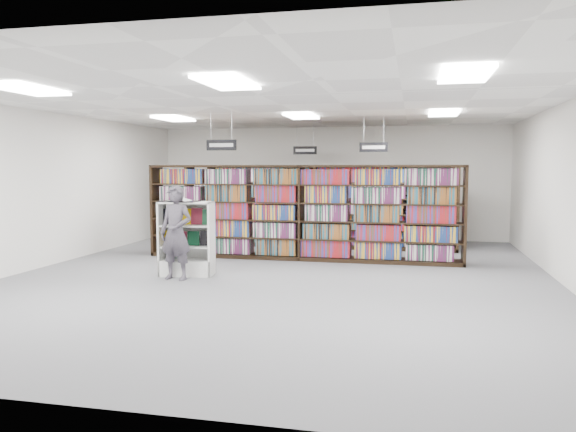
% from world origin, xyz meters
% --- Properties ---
extents(floor, '(12.00, 12.00, 0.00)m').
position_xyz_m(floor, '(0.00, 0.00, 0.00)').
color(floor, '#5A5A60').
rests_on(floor, ground).
extents(ceiling, '(10.00, 12.00, 0.10)m').
position_xyz_m(ceiling, '(0.00, 0.00, 3.20)').
color(ceiling, silver).
rests_on(ceiling, wall_back).
extents(wall_back, '(10.00, 0.10, 3.20)m').
position_xyz_m(wall_back, '(0.00, 6.00, 1.60)').
color(wall_back, white).
rests_on(wall_back, ground).
extents(wall_front, '(10.00, 0.10, 3.20)m').
position_xyz_m(wall_front, '(0.00, -6.00, 1.60)').
color(wall_front, white).
rests_on(wall_front, ground).
extents(wall_left, '(0.10, 12.00, 3.20)m').
position_xyz_m(wall_left, '(-5.00, 0.00, 1.60)').
color(wall_left, white).
rests_on(wall_left, ground).
extents(wall_right, '(0.10, 12.00, 3.20)m').
position_xyz_m(wall_right, '(5.00, 0.00, 1.60)').
color(wall_right, white).
rests_on(wall_right, ground).
extents(bookshelf_row_near, '(7.00, 0.60, 2.10)m').
position_xyz_m(bookshelf_row_near, '(0.00, 2.00, 1.05)').
color(bookshelf_row_near, black).
rests_on(bookshelf_row_near, floor).
extents(bookshelf_row_mid, '(7.00, 0.60, 2.10)m').
position_xyz_m(bookshelf_row_mid, '(0.00, 4.00, 1.05)').
color(bookshelf_row_mid, black).
rests_on(bookshelf_row_mid, floor).
extents(bookshelf_row_far, '(7.00, 0.60, 2.10)m').
position_xyz_m(bookshelf_row_far, '(0.00, 5.70, 1.05)').
color(bookshelf_row_far, black).
rests_on(bookshelf_row_far, floor).
extents(aisle_sign_left, '(0.65, 0.02, 0.80)m').
position_xyz_m(aisle_sign_left, '(-1.50, 1.00, 2.53)').
color(aisle_sign_left, '#B2B2B7').
rests_on(aisle_sign_left, ceiling).
extents(aisle_sign_right, '(0.65, 0.02, 0.80)m').
position_xyz_m(aisle_sign_right, '(1.50, 3.00, 2.53)').
color(aisle_sign_right, '#B2B2B7').
rests_on(aisle_sign_right, ceiling).
extents(aisle_sign_center, '(0.65, 0.02, 0.80)m').
position_xyz_m(aisle_sign_center, '(-0.50, 5.00, 2.53)').
color(aisle_sign_center, '#B2B2B7').
rests_on(aisle_sign_center, ceiling).
extents(troffer_front_left, '(0.60, 1.20, 0.04)m').
position_xyz_m(troffer_front_left, '(-3.00, -3.00, 3.16)').
color(troffer_front_left, white).
rests_on(troffer_front_left, ceiling).
extents(troffer_front_center, '(0.60, 1.20, 0.04)m').
position_xyz_m(troffer_front_center, '(0.00, -3.00, 3.16)').
color(troffer_front_center, white).
rests_on(troffer_front_center, ceiling).
extents(troffer_front_right, '(0.60, 1.20, 0.04)m').
position_xyz_m(troffer_front_right, '(3.00, -3.00, 3.16)').
color(troffer_front_right, white).
rests_on(troffer_front_right, ceiling).
extents(troffer_back_left, '(0.60, 1.20, 0.04)m').
position_xyz_m(troffer_back_left, '(-3.00, 2.00, 3.16)').
color(troffer_back_left, white).
rests_on(troffer_back_left, ceiling).
extents(troffer_back_center, '(0.60, 1.20, 0.04)m').
position_xyz_m(troffer_back_center, '(0.00, 2.00, 3.16)').
color(troffer_back_center, white).
rests_on(troffer_back_center, ceiling).
extents(troffer_back_right, '(0.60, 1.20, 0.04)m').
position_xyz_m(troffer_back_right, '(3.00, 2.00, 3.16)').
color(troffer_back_right, white).
rests_on(troffer_back_right, ceiling).
extents(endcap_display, '(1.06, 0.63, 1.40)m').
position_xyz_m(endcap_display, '(-1.77, -0.23, 0.48)').
color(endcap_display, white).
rests_on(endcap_display, floor).
extents(open_book, '(0.71, 0.41, 0.13)m').
position_xyz_m(open_book, '(-1.90, -0.30, 1.43)').
color(open_book, black).
rests_on(open_book, endcap_display).
extents(shopper, '(0.68, 0.49, 1.72)m').
position_xyz_m(shopper, '(-1.79, -0.70, 0.86)').
color(shopper, '#4C4650').
rests_on(shopper, floor).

